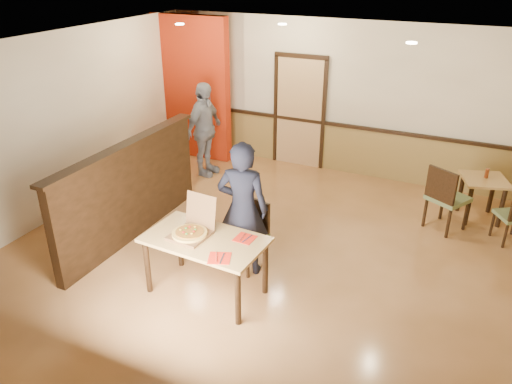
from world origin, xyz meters
TOP-DOWN VIEW (x-y plane):
  - floor at (0.00, 0.00)m, footprint 7.00×7.00m
  - ceiling at (0.00, 0.00)m, footprint 7.00×7.00m
  - wall_back at (0.00, 3.50)m, footprint 7.00×0.00m
  - wall_left at (-3.50, 0.00)m, footprint 0.00×7.00m
  - wainscot_back at (0.00, 3.47)m, footprint 7.00×0.04m
  - chair_rail_back at (0.00, 3.45)m, footprint 7.00×0.06m
  - back_door at (-0.80, 3.46)m, footprint 0.90×0.06m
  - booth_partition at (-2.00, -0.20)m, footprint 0.20×3.10m
  - red_accent_panel at (-2.90, 3.00)m, footprint 1.60×0.20m
  - spot_a at (-2.30, 1.80)m, footprint 0.14×0.14m
  - spot_b at (-0.80, 2.50)m, footprint 0.14×0.14m
  - spot_c at (1.40, 1.50)m, footprint 0.14×0.14m
  - main_table at (-0.31, -0.95)m, footprint 1.48×0.90m
  - diner_chair at (-0.11, -0.17)m, footprint 0.55×0.55m
  - side_chair_left at (2.11, 1.92)m, footprint 0.69×0.69m
  - side_table at (2.60, 2.53)m, footprint 0.82×0.82m
  - diner at (-0.13, -0.31)m, footprint 0.74×0.57m
  - passerby at (-2.20, 2.24)m, footprint 0.48×1.05m
  - pizza_box at (-0.49, -0.94)m, footprint 0.46×0.53m
  - pizza at (-0.50, -0.99)m, footprint 0.49×0.49m
  - napkin_near at (0.05, -1.25)m, footprint 0.32×0.32m
  - napkin_far at (0.12, -0.75)m, footprint 0.24×0.24m
  - condiment at (2.61, 2.58)m, footprint 0.06×0.06m

SIDE VIEW (x-z plane):
  - floor at x=0.00m, z-range 0.00..0.00m
  - wainscot_back at x=0.00m, z-range 0.00..0.90m
  - diner_chair at x=-0.11m, z-range 0.04..0.96m
  - side_table at x=2.60m, z-range 0.18..0.87m
  - side_chair_left at x=2.11m, z-range 0.05..1.07m
  - main_table at x=-0.31m, z-range 0.28..1.05m
  - booth_partition at x=-2.00m, z-range 0.01..1.46m
  - condiment at x=2.61m, z-range 0.69..0.84m
  - napkin_far at x=0.12m, z-range 0.77..0.78m
  - napkin_near at x=0.05m, z-range 0.77..0.78m
  - pizza at x=-0.50m, z-range 0.80..0.83m
  - pizza_box at x=-0.49m, z-range 0.60..1.05m
  - passerby at x=-2.20m, z-range 0.00..1.75m
  - diner at x=-0.13m, z-range 0.00..1.80m
  - chair_rail_back at x=0.00m, z-range 0.89..0.95m
  - back_door at x=-0.80m, z-range 0.00..2.10m
  - red_accent_panel at x=-2.90m, z-range 0.01..2.79m
  - wall_back at x=0.00m, z-range -2.10..4.90m
  - wall_left at x=-3.50m, z-range -2.10..4.90m
  - spot_a at x=-2.30m, z-range 2.77..2.79m
  - spot_b at x=-0.80m, z-range 2.77..2.79m
  - spot_c at x=1.40m, z-range 2.77..2.79m
  - ceiling at x=0.00m, z-range 2.80..2.80m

